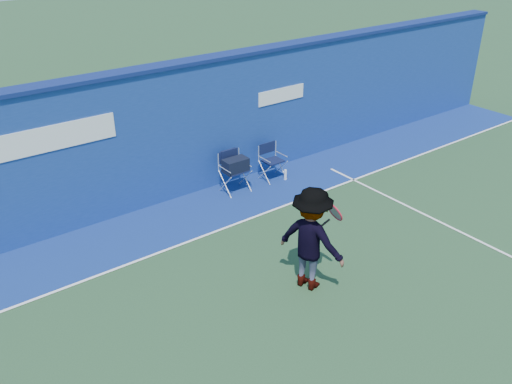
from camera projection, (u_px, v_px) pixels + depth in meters
ground at (301, 324)px, 8.73m from camera, size 80.00×80.00×0.00m
stadium_wall at (146, 138)px, 11.71m from camera, size 24.00×0.50×3.08m
out_of_bounds_strip at (176, 221)px, 11.64m from camera, size 24.00×1.80×0.01m
court_lines at (278, 304)px, 9.15m from camera, size 24.00×12.00×0.01m
directors_chair_left at (235, 175)px, 12.70m from camera, size 0.58×0.54×0.98m
directors_chair_right at (272, 168)px, 13.36m from camera, size 0.53×0.48×0.89m
water_bottle at (285, 175)px, 13.36m from camera, size 0.07×0.07×0.27m
tennis_player at (311, 239)px, 9.22m from camera, size 1.06×1.39×1.91m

